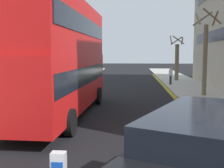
# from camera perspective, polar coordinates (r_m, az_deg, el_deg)

# --- Properties ---
(sidewalk_right) EXTENTS (4.00, 80.00, 0.14)m
(sidewalk_right) POSITION_cam_1_polar(r_m,az_deg,el_deg) (17.64, 21.24, -4.00)
(sidewalk_right) COLOR #ADA89E
(sidewalk_right) RESTS_ON ground
(sidewalk_left) EXTENTS (4.00, 80.00, 0.14)m
(sidewalk_left) POSITION_cam_1_polar(r_m,az_deg,el_deg) (18.66, -20.71, -3.44)
(sidewalk_left) COLOR #ADA89E
(sidewalk_left) RESTS_ON ground
(kerb_line_outer) EXTENTS (0.10, 56.00, 0.01)m
(kerb_line_outer) POSITION_cam_1_polar(r_m,az_deg,el_deg) (15.24, 15.78, -5.63)
(kerb_line_outer) COLOR yellow
(kerb_line_outer) RESTS_ON ground
(kerb_line_inner) EXTENTS (0.10, 56.00, 0.01)m
(kerb_line_inner) POSITION_cam_1_polar(r_m,az_deg,el_deg) (15.21, 15.19, -5.64)
(kerb_line_inner) COLOR yellow
(kerb_line_inner) RESTS_ON ground
(double_decker_bus_away) EXTENTS (3.02, 10.87, 5.64)m
(double_decker_bus_away) POSITION_cam_1_polar(r_m,az_deg,el_deg) (13.80, -10.27, 5.95)
(double_decker_bus_away) COLOR red
(double_decker_bus_away) RESTS_ON ground
(pedestrian_far) EXTENTS (0.34, 0.22, 1.62)m
(pedestrian_far) POSITION_cam_1_polar(r_m,az_deg,el_deg) (27.29, 12.00, 1.70)
(pedestrian_far) COLOR #2D2D38
(pedestrian_far) RESTS_ON sidewalk_right
(street_tree_near) EXTENTS (1.44, 1.44, 5.02)m
(street_tree_near) POSITION_cam_1_polar(r_m,az_deg,el_deg) (31.75, 13.23, 4.81)
(street_tree_near) COLOR #6B6047
(street_tree_near) RESTS_ON sidewalk_right
(street_tree_far) EXTENTS (1.73, 1.79, 6.00)m
(street_tree_far) POSITION_cam_1_polar(r_m,az_deg,el_deg) (20.68, 18.69, 5.99)
(street_tree_far) COLOR #6B6047
(street_tree_far) RESTS_ON sidewalk_right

